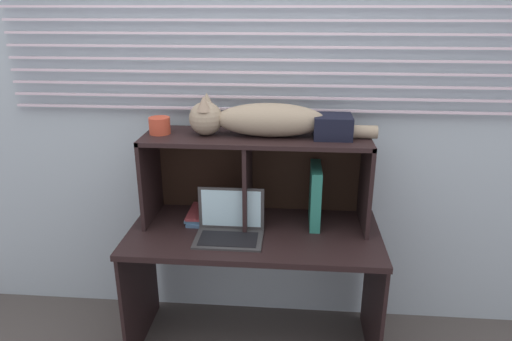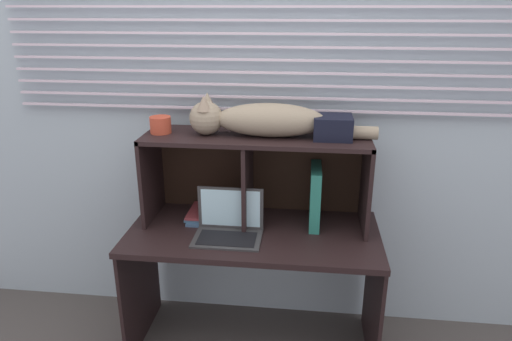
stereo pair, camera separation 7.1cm
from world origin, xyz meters
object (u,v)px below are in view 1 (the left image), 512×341
object	(u,v)px
cat	(259,120)
laptop	(230,227)
binder_upright	(315,195)
storage_box	(333,127)
book_stack	(205,215)
small_basket	(160,126)

from	to	relation	value
cat	laptop	xyz separation A→B (m)	(-0.13, -0.19, -0.50)
binder_upright	storage_box	xyz separation A→B (m)	(0.07, 0.00, 0.37)
book_stack	small_basket	distance (m)	0.53
cat	storage_box	world-z (taller)	cat
small_basket	storage_box	world-z (taller)	storage_box
storage_box	small_basket	bearing A→B (deg)	180.00
cat	book_stack	bearing A→B (deg)	-179.61
cat	small_basket	xyz separation A→B (m)	(-0.50, 0.00, -0.04)
storage_box	cat	bearing A→B (deg)	-180.00
laptop	book_stack	world-z (taller)	laptop
laptop	binder_upright	size ratio (longest dim) A/B	1.06
laptop	small_basket	bearing A→B (deg)	153.68
cat	laptop	size ratio (longest dim) A/B	2.79
storage_box	book_stack	bearing A→B (deg)	-179.83
cat	book_stack	size ratio (longest dim) A/B	3.96
cat	binder_upright	xyz separation A→B (m)	(0.29, 0.00, -0.40)
binder_upright	book_stack	size ratio (longest dim) A/B	1.34
binder_upright	storage_box	bearing A→B (deg)	0.00
laptop	book_stack	size ratio (longest dim) A/B	1.42
binder_upright	cat	bearing A→B (deg)	-180.00
small_basket	storage_box	bearing A→B (deg)	0.00
small_basket	laptop	bearing A→B (deg)	-26.32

